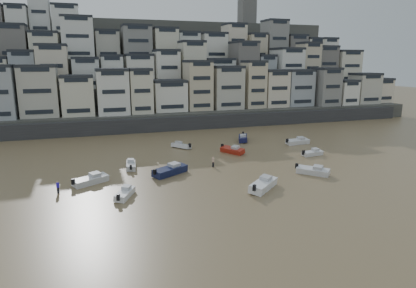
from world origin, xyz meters
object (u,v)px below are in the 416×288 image
object	(u,v)px
boat_j	(125,192)
person_blue	(58,187)
boat_a	(263,183)
boat_b	(313,170)
boat_c	(170,169)
person_pink	(213,162)
boat_h	(181,145)
boat_e	(232,149)
boat_k	(91,179)
boat_d	(313,152)
boat_g	(298,141)
boat_i	(243,137)
boat_f	(131,164)

from	to	relation	value
boat_j	person_blue	size ratio (longest dim) A/B	2.82
boat_a	boat_b	distance (m)	11.19
boat_c	person_pink	distance (m)	8.12
boat_j	person_blue	xyz separation A→B (m)	(-8.40, 4.29, 0.20)
boat_a	boat_h	bearing A→B (deg)	58.39
boat_c	boat_j	world-z (taller)	boat_c
boat_e	boat_k	distance (m)	28.40
boat_a	person_pink	bearing A→B (deg)	61.69
boat_d	person_blue	size ratio (longest dim) A/B	2.70
boat_d	boat_g	xyz separation A→B (m)	(2.50, 9.28, 0.14)
boat_e	boat_j	size ratio (longest dim) A/B	1.11
boat_c	boat_h	bearing A→B (deg)	39.08
boat_i	person_pink	bearing A→B (deg)	-13.04
boat_b	boat_f	distance (m)	29.56
boat_a	person_blue	size ratio (longest dim) A/B	3.78
person_blue	boat_a	bearing A→B (deg)	-15.07
boat_c	boat_b	bearing A→B (deg)	-49.38
boat_b	boat_d	xyz separation A→B (m)	(6.81, 10.32, -0.11)
boat_c	person_blue	bearing A→B (deg)	161.19
boat_a	boat_b	world-z (taller)	boat_a
boat_g	boat_k	bearing A→B (deg)	-166.85
boat_g	boat_h	bearing A→B (deg)	165.42
boat_e	boat_a	bearing A→B (deg)	-38.90
boat_c	boat_e	distance (m)	17.36
boat_e	boat_c	bearing A→B (deg)	-85.06
boat_j	boat_h	bearing A→B (deg)	-3.53
boat_a	boat_k	size ratio (longest dim) A/B	1.15
boat_f	boat_j	distance (m)	13.55
boat_j	boat_k	bearing A→B (deg)	56.69
boat_f	boat_g	distance (m)	36.76
boat_d	person_pink	distance (m)	20.31
boat_k	boat_c	bearing A→B (deg)	-25.80
boat_f	boat_i	xyz separation A→B (m)	(26.36, 13.93, 0.14)
boat_b	boat_g	bearing A→B (deg)	112.40
boat_b	person_blue	bearing A→B (deg)	-137.50
boat_f	boat_g	xyz separation A→B (m)	(36.07, 7.06, 0.08)
boat_c	boat_g	distance (m)	33.12
boat_h	boat_k	bearing A→B (deg)	97.83
person_blue	boat_h	bearing A→B (deg)	42.62
boat_b	boat_h	xyz separation A→B (m)	(-15.23, 24.00, -0.10)
boat_a	boat_h	world-z (taller)	boat_a
boat_e	person_blue	size ratio (longest dim) A/B	3.13
boat_d	boat_i	world-z (taller)	boat_i
boat_a	boat_i	xyz separation A→B (m)	(10.13, 30.26, -0.06)
boat_b	person_pink	size ratio (longest dim) A/B	3.15
boat_e	person_pink	distance (m)	10.07
boat_f	boat_k	distance (m)	9.15
boat_k	person_pink	size ratio (longest dim) A/B	3.27
boat_b	person_pink	world-z (taller)	person_pink
boat_a	boat_g	size ratio (longest dim) A/B	1.16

